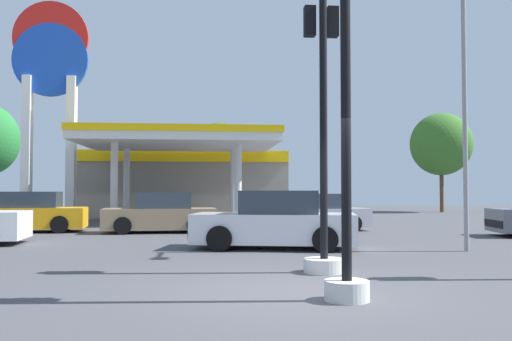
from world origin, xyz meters
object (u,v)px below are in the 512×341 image
car_2 (28,214)px  car_5 (315,214)px  car_3 (161,214)px  traffic_signal_1 (323,168)px  station_pole_sign (50,84)px  tree_2 (441,144)px  car_0 (275,222)px  traffic_signal_0 (345,144)px  tree_1 (220,153)px  corner_streetlamp (468,66)px

car_2 → car_5: 10.56m
car_3 → traffic_signal_1: (3.75, -9.92, 1.27)m
station_pole_sign → tree_2: (23.93, 10.02, -1.82)m
car_0 → tree_2: (14.75, 22.45, 4.08)m
car_2 → car_3: 4.86m
station_pole_sign → tree_2: size_ratio=1.52×
traffic_signal_1 → tree_2: (14.40, 26.63, 2.84)m
traffic_signal_1 → traffic_signal_0: bearing=-95.7°
station_pole_sign → tree_1: size_ratio=1.76×
car_0 → traffic_signal_1: bearing=-85.3°
car_2 → car_3: bearing=-7.1°
car_2 → tree_2: size_ratio=0.61×
car_0 → car_5: 6.56m
car_3 → traffic_signal_1: traffic_signal_1 is taller
station_pole_sign → traffic_signal_0: 21.73m
car_5 → traffic_signal_1: bearing=-100.9°
tree_1 → corner_streetlamp: bearing=-76.7°
car_0 → car_3: 6.67m
car_2 → tree_1: (7.44, 15.30, 3.32)m
tree_1 → tree_2: 15.57m
car_5 → corner_streetlamp: 8.75m
station_pole_sign → corner_streetlamp: size_ratio=1.37×
traffic_signal_0 → tree_1: 28.41m
corner_streetlamp → tree_1: bearing=103.3°
traffic_signal_1 → tree_2: size_ratio=0.73×
traffic_signal_0 → car_3: bearing=105.7°
car_0 → tree_1: size_ratio=0.74×
car_5 → car_0: bearing=-110.9°
tree_1 → tree_2: bearing=3.0°
traffic_signal_0 → corner_streetlamp: (4.55, 5.39, 2.45)m
car_0 → tree_2: size_ratio=0.64×
car_3 → tree_1: tree_1 is taller
car_5 → tree_1: size_ratio=0.67×
car_5 → traffic_signal_0: traffic_signal_0 is taller
station_pole_sign → car_3: size_ratio=2.58×
car_3 → traffic_signal_1: bearing=-69.3°
corner_streetlamp → car_0: bearing=164.1°
station_pole_sign → car_2: bearing=-81.0°
car_3 → tree_1: 16.45m
car_2 → traffic_signal_0: (8.32, -13.04, 1.48)m
car_3 → car_5: car_3 is taller
station_pole_sign → car_0: size_ratio=2.37×
station_pole_sign → corner_streetlamp: 19.61m
traffic_signal_0 → tree_2: 32.74m
tree_1 → corner_streetlamp: 23.59m
car_2 → traffic_signal_1: size_ratio=0.83×
traffic_signal_0 → car_2: bearing=122.5°
traffic_signal_0 → tree_2: size_ratio=0.71×
car_2 → traffic_signal_0: bearing=-57.5°
car_3 → traffic_signal_0: bearing=-74.3°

